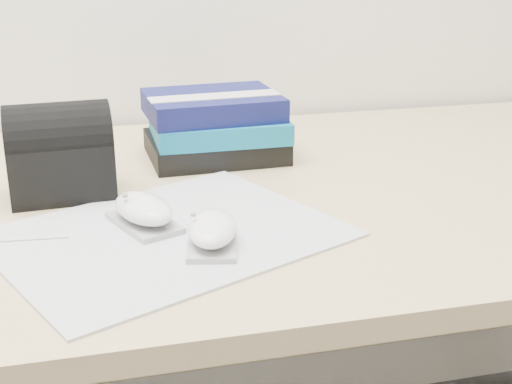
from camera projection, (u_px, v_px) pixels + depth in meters
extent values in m
cube|color=tan|center=(279.00, 193.00, 1.07)|extent=(1.60, 0.80, 0.03)
cube|color=tan|center=(230.00, 292.00, 1.54)|extent=(1.52, 0.03, 0.35)
cube|color=#9B9CA3|center=(167.00, 235.00, 0.88)|extent=(0.49, 0.45, 0.00)
cube|color=#9C9C9E|center=(144.00, 223.00, 0.90)|extent=(0.10, 0.12, 0.01)
ellipsoid|color=white|center=(144.00, 208.00, 0.90)|extent=(0.10, 0.12, 0.03)
ellipsoid|color=gray|center=(125.00, 196.00, 0.89)|extent=(0.01, 0.01, 0.01)
cube|color=#9E9EA0|center=(212.00, 242.00, 0.85)|extent=(0.08, 0.11, 0.01)
ellipsoid|color=white|center=(212.00, 228.00, 0.84)|extent=(0.08, 0.11, 0.03)
ellipsoid|color=gray|center=(193.00, 215.00, 0.83)|extent=(0.01, 0.01, 0.01)
cube|color=black|center=(215.00, 146.00, 1.19)|extent=(0.22, 0.18, 0.04)
cube|color=#0D6A94|center=(218.00, 127.00, 1.17)|extent=(0.21, 0.17, 0.03)
cube|color=#0F1348|center=(212.00, 105.00, 1.17)|extent=(0.22, 0.18, 0.04)
cube|color=silver|center=(215.00, 96.00, 1.14)|extent=(0.21, 0.06, 0.00)
cube|color=black|center=(62.00, 169.00, 1.00)|extent=(0.15, 0.11, 0.08)
cylinder|color=black|center=(59.00, 137.00, 0.99)|extent=(0.15, 0.11, 0.10)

